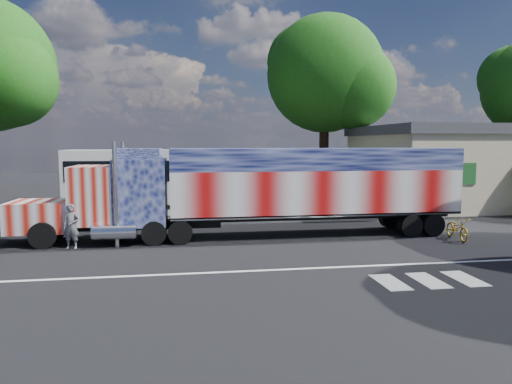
{
  "coord_description": "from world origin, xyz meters",
  "views": [
    {
      "loc": [
        -3.11,
        -17.11,
        4.08
      ],
      "look_at": [
        0.0,
        3.0,
        1.9
      ],
      "focal_mm": 32.0,
      "sensor_mm": 36.0,
      "label": 1
    }
  ],
  "objects": [
    {
      "name": "ground",
      "position": [
        0.0,
        0.0,
        0.0
      ],
      "size": [
        100.0,
        100.0,
        0.0
      ],
      "primitive_type": "plane",
      "color": "black"
    },
    {
      "name": "lane_markings",
      "position": [
        1.71,
        -3.77,
        0.01
      ],
      "size": [
        30.0,
        2.67,
        0.01
      ],
      "color": "silver",
      "rests_on": "ground"
    },
    {
      "name": "semi_truck",
      "position": [
        0.16,
        2.38,
        2.13
      ],
      "size": [
        19.44,
        3.07,
        4.14
      ],
      "color": "black",
      "rests_on": "ground"
    },
    {
      "name": "coach_bus",
      "position": [
        -3.54,
        10.21,
        1.92
      ],
      "size": [
        12.71,
        2.96,
        3.7
      ],
      "color": "white",
      "rests_on": "ground"
    },
    {
      "name": "woman",
      "position": [
        -7.54,
        1.19,
        0.88
      ],
      "size": [
        0.71,
        0.54,
        1.76
      ],
      "primitive_type": "imported",
      "rotation": [
        0.0,
        0.0,
        -0.2
      ],
      "color": "slate",
      "rests_on": "ground"
    },
    {
      "name": "bicycle",
      "position": [
        8.31,
        0.5,
        0.48
      ],
      "size": [
        0.81,
        1.86,
        0.95
      ],
      "primitive_type": "imported",
      "rotation": [
        0.0,
        0.0,
        -0.1
      ],
      "color": "gold",
      "rests_on": "ground"
    },
    {
      "name": "tree_ne_a",
      "position": [
        7.27,
        15.84,
        9.08
      ],
      "size": [
        8.97,
        8.55,
        13.41
      ],
      "color": "black",
      "rests_on": "ground"
    }
  ]
}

